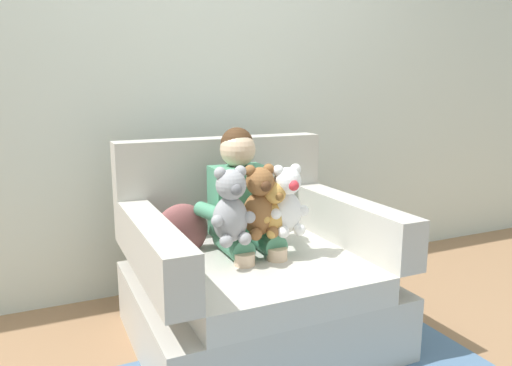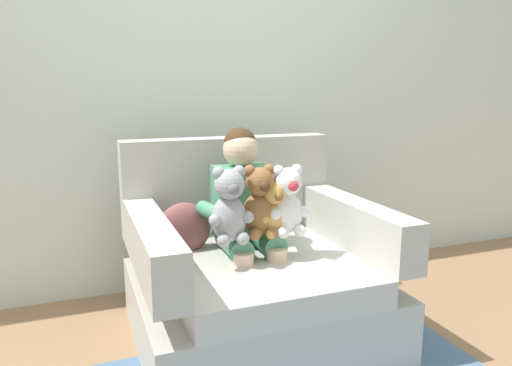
{
  "view_description": "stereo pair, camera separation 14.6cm",
  "coord_description": "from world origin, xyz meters",
  "px_view_note": "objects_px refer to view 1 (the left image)",
  "views": [
    {
      "loc": [
        -0.9,
        -1.96,
        1.19
      ],
      "look_at": [
        -0.02,
        -0.05,
        0.77
      ],
      "focal_mm": 34.12,
      "sensor_mm": 36.0,
      "label": 1
    },
    {
      "loc": [
        -0.77,
        -2.01,
        1.19
      ],
      "look_at": [
        -0.02,
        -0.05,
        0.77
      ],
      "focal_mm": 34.12,
      "sensor_mm": 36.0,
      "label": 2
    }
  ],
  "objects_px": {
    "armchair": "(252,277)",
    "throw_pillow": "(182,231)",
    "plush_white": "(287,202)",
    "seated_child": "(244,207)",
    "plush_grey": "(231,208)",
    "plush_honey": "(274,210)",
    "plush_brown": "(260,203)"
  },
  "relations": [
    {
      "from": "armchair",
      "to": "seated_child",
      "type": "distance_m",
      "value": 0.34
    },
    {
      "from": "seated_child",
      "to": "plush_white",
      "type": "xyz_separation_m",
      "value": [
        0.14,
        -0.17,
        0.05
      ]
    },
    {
      "from": "armchair",
      "to": "throw_pillow",
      "type": "xyz_separation_m",
      "value": [
        -0.3,
        0.15,
        0.23
      ]
    },
    {
      "from": "plush_honey",
      "to": "plush_brown",
      "type": "relative_size",
      "value": 0.79
    },
    {
      "from": "armchair",
      "to": "throw_pillow",
      "type": "height_order",
      "value": "armchair"
    },
    {
      "from": "seated_child",
      "to": "throw_pillow",
      "type": "distance_m",
      "value": 0.31
    },
    {
      "from": "plush_white",
      "to": "plush_brown",
      "type": "distance_m",
      "value": 0.13
    },
    {
      "from": "seated_child",
      "to": "plush_white",
      "type": "height_order",
      "value": "seated_child"
    },
    {
      "from": "armchair",
      "to": "seated_child",
      "type": "relative_size",
      "value": 1.35
    },
    {
      "from": "seated_child",
      "to": "plush_brown",
      "type": "height_order",
      "value": "seated_child"
    },
    {
      "from": "seated_child",
      "to": "throw_pillow",
      "type": "xyz_separation_m",
      "value": [
        -0.28,
        0.1,
        -0.11
      ]
    },
    {
      "from": "plush_grey",
      "to": "plush_honey",
      "type": "bearing_deg",
      "value": -15.43
    },
    {
      "from": "plush_white",
      "to": "plush_honey",
      "type": "xyz_separation_m",
      "value": [
        -0.06,
        0.0,
        -0.03
      ]
    },
    {
      "from": "plush_white",
      "to": "plush_brown",
      "type": "height_order",
      "value": "plush_brown"
    },
    {
      "from": "throw_pillow",
      "to": "plush_grey",
      "type": "bearing_deg",
      "value": -64.92
    },
    {
      "from": "seated_child",
      "to": "throw_pillow",
      "type": "height_order",
      "value": "seated_child"
    },
    {
      "from": "plush_brown",
      "to": "plush_white",
      "type": "bearing_deg",
      "value": -15.7
    },
    {
      "from": "armchair",
      "to": "plush_grey",
      "type": "relative_size",
      "value": 3.34
    },
    {
      "from": "seated_child",
      "to": "plush_brown",
      "type": "distance_m",
      "value": 0.16
    },
    {
      "from": "seated_child",
      "to": "plush_honey",
      "type": "distance_m",
      "value": 0.19
    },
    {
      "from": "armchair",
      "to": "plush_white",
      "type": "bearing_deg",
      "value": -47.15
    },
    {
      "from": "armchair",
      "to": "plush_grey",
      "type": "height_order",
      "value": "armchair"
    },
    {
      "from": "armchair",
      "to": "plush_brown",
      "type": "distance_m",
      "value": 0.4
    },
    {
      "from": "plush_honey",
      "to": "plush_brown",
      "type": "bearing_deg",
      "value": 164.7
    },
    {
      "from": "plush_white",
      "to": "armchair",
      "type": "bearing_deg",
      "value": 154.51
    },
    {
      "from": "plush_honey",
      "to": "plush_grey",
      "type": "xyz_separation_m",
      "value": [
        -0.22,
        -0.02,
        0.04
      ]
    },
    {
      "from": "plush_honey",
      "to": "plush_grey",
      "type": "relative_size",
      "value": 0.77
    },
    {
      "from": "plush_honey",
      "to": "seated_child",
      "type": "bearing_deg",
      "value": 113.34
    },
    {
      "from": "plush_white",
      "to": "throw_pillow",
      "type": "distance_m",
      "value": 0.52
    },
    {
      "from": "armchair",
      "to": "throw_pillow",
      "type": "relative_size",
      "value": 4.29
    },
    {
      "from": "plush_white",
      "to": "throw_pillow",
      "type": "relative_size",
      "value": 1.23
    },
    {
      "from": "plush_honey",
      "to": "plush_brown",
      "type": "distance_m",
      "value": 0.07
    }
  ]
}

